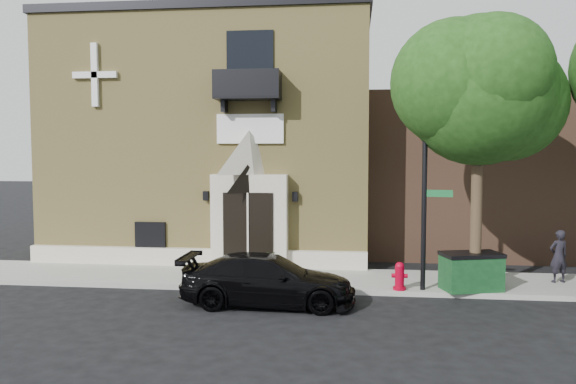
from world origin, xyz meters
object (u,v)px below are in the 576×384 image
object	(u,v)px
fire_hydrant	(400,276)
dumpster	(471,271)
black_sedan	(268,280)
pedestrian_near	(559,256)
street_sign	(425,196)

from	to	relation	value
fire_hydrant	dumpster	size ratio (longest dim) A/B	0.44
dumpster	fire_hydrant	bearing A→B (deg)	170.29
black_sedan	dumpster	distance (m)	5.88
black_sedan	fire_hydrant	size ratio (longest dim) A/B	5.81
fire_hydrant	pedestrian_near	size ratio (longest dim) A/B	0.50
street_sign	black_sedan	bearing A→B (deg)	-151.64
dumpster	street_sign	bearing A→B (deg)	168.97
black_sedan	fire_hydrant	distance (m)	3.89
street_sign	fire_hydrant	bearing A→B (deg)	-163.51
fire_hydrant	pedestrian_near	world-z (taller)	pedestrian_near
fire_hydrant	dumpster	xyz separation A→B (m)	(2.04, 0.22, 0.15)
dumpster	pedestrian_near	xyz separation A→B (m)	(2.82, 1.28, 0.26)
fire_hydrant	dumpster	bearing A→B (deg)	6.04
black_sedan	pedestrian_near	size ratio (longest dim) A/B	2.91
pedestrian_near	fire_hydrant	bearing A→B (deg)	1.28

